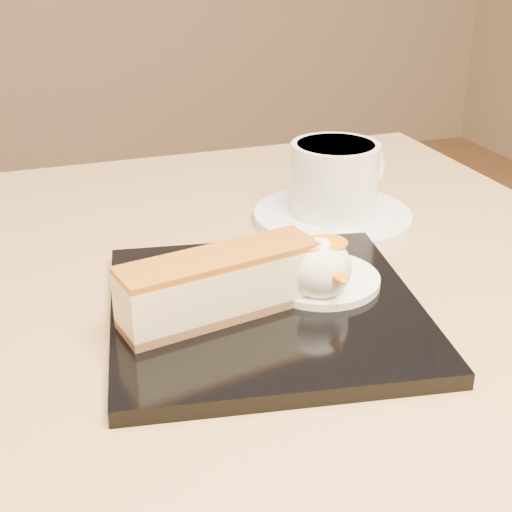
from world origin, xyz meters
name	(u,v)px	position (x,y,z in m)	size (l,w,h in m)	color
table	(192,493)	(0.00, 0.00, 0.56)	(0.80, 0.80, 0.72)	black
dessert_plate	(265,309)	(0.06, -0.01, 0.73)	(0.22, 0.22, 0.01)	black
cheesecake	(220,285)	(0.02, -0.01, 0.75)	(0.15, 0.06, 0.05)	brown
cream_smear	(320,279)	(0.11, 0.01, 0.73)	(0.09, 0.09, 0.01)	white
ice_cream_scoop	(320,268)	(0.10, -0.01, 0.76)	(0.05, 0.05, 0.05)	white
mango_sauce	(322,244)	(0.10, -0.01, 0.77)	(0.04, 0.03, 0.01)	orange
mint_sprig	(273,267)	(0.08, 0.03, 0.74)	(0.03, 0.02, 0.00)	green
saucer	(332,217)	(0.18, 0.14, 0.72)	(0.15, 0.15, 0.01)	white
coffee_cup	(336,177)	(0.18, 0.14, 0.76)	(0.11, 0.08, 0.07)	white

